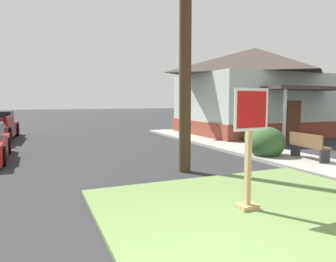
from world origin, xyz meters
name	(u,v)px	position (x,y,z in m)	size (l,w,h in m)	color
grass_corner_patch	(270,213)	(2.10, 1.55, 0.04)	(5.82, 5.16, 0.08)	#668447
sidewalk_strip	(265,153)	(6.21, 6.48, 0.06)	(2.20, 19.70, 0.12)	#9E9B93
stop_sign	(249,151)	(1.80, 1.78, 1.14)	(0.74, 0.30, 2.16)	tan
manhole_cover	(116,203)	(-0.27, 3.22, 0.01)	(0.70, 0.70, 0.02)	black
street_bench	(308,145)	(6.44, 4.70, 0.58)	(0.55, 1.48, 0.85)	brown
corner_house	(254,90)	(10.49, 12.52, 2.66)	(8.41, 7.92, 5.20)	brown
shrub_near_porch	(254,137)	(7.54, 8.80, 0.36)	(0.96, 0.96, 0.71)	#346F2A
shrub_by_curb	(266,143)	(5.74, 5.87, 0.56)	(1.30, 1.30, 1.12)	#34592E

